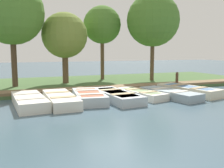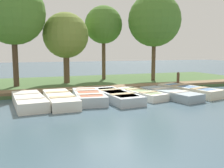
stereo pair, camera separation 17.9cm
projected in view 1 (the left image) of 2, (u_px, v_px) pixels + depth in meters
ground_plane at (111, 97)px, 11.98m from camera, size 80.00×80.00×0.00m
shore_bank at (84, 83)px, 16.59m from camera, size 8.00×24.00×0.16m
dock_walkway at (100, 89)px, 13.39m from camera, size 1.03×23.31×0.29m
rowboat_0 at (29, 101)px, 9.97m from camera, size 3.21×1.36×0.43m
rowboat_1 at (60, 99)px, 10.37m from camera, size 3.33×1.11×0.42m
rowboat_2 at (89, 97)px, 10.92m from camera, size 2.95×1.53×0.43m
rowboat_3 at (116, 96)px, 11.17m from camera, size 3.44×1.40×0.41m
rowboat_4 at (141, 94)px, 11.86m from camera, size 2.94×1.56×0.35m
rowboat_5 at (170, 94)px, 11.80m from camera, size 3.34×1.71×0.39m
rowboat_6 at (188, 90)px, 12.64m from camera, size 3.48×1.86×0.44m
mooring_post_far at (177, 80)px, 15.09m from camera, size 0.17×0.17×0.93m
park_tree_far_left at (12, 12)px, 13.83m from camera, size 3.61×3.61×6.13m
park_tree_left at (65, 36)px, 15.58m from camera, size 2.85×2.85×4.59m
park_tree_center at (102, 25)px, 17.57m from camera, size 2.65×2.65×5.35m
park_tree_right at (153, 20)px, 16.97m from camera, size 3.59×3.59×6.07m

